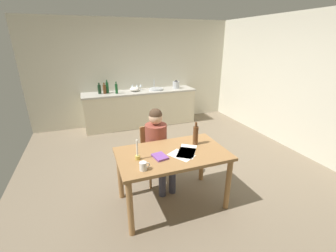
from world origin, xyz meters
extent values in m
cube|color=#7A6B56|center=(0.00, 0.00, -0.02)|extent=(5.20, 5.20, 0.04)
cube|color=beige|center=(0.00, 2.60, 1.30)|extent=(5.20, 0.12, 2.60)
cube|color=beige|center=(2.60, 0.00, 1.30)|extent=(0.12, 5.20, 2.60)
cube|color=beige|center=(0.00, 2.24, 0.43)|extent=(2.78, 0.60, 0.86)
cube|color=#B7B2A8|center=(0.00, 2.24, 0.88)|extent=(2.82, 0.64, 0.04)
cube|color=#9E7042|center=(-0.35, -0.88, 0.75)|extent=(1.39, 0.82, 0.04)
cylinder|color=#9E7042|center=(-0.98, -1.23, 0.37)|extent=(0.07, 0.07, 0.73)
cylinder|color=#9E7042|center=(0.28, -1.23, 0.37)|extent=(0.07, 0.07, 0.73)
cylinder|color=#9E7042|center=(-0.98, -0.53, 0.37)|extent=(0.07, 0.07, 0.73)
cylinder|color=#9E7042|center=(0.28, -0.53, 0.37)|extent=(0.07, 0.07, 0.73)
cube|color=#9E7042|center=(-0.39, -0.29, 0.46)|extent=(0.44, 0.44, 0.04)
cube|color=#9E7042|center=(-0.41, -0.10, 0.67)|extent=(0.36, 0.07, 0.40)
cylinder|color=#9E7042|center=(-0.54, -0.47, 0.22)|extent=(0.04, 0.04, 0.45)
cylinder|color=#9E7042|center=(-0.20, -0.44, 0.22)|extent=(0.04, 0.04, 0.45)
cylinder|color=#9E7042|center=(-0.57, -0.13, 0.22)|extent=(0.04, 0.04, 0.45)
cylinder|color=#9E7042|center=(-0.24, -0.10, 0.22)|extent=(0.04, 0.04, 0.45)
cylinder|color=brown|center=(-0.39, -0.31, 0.70)|extent=(0.35, 0.35, 0.50)
sphere|color=#D8AD8C|center=(-0.39, -0.31, 1.06)|extent=(0.20, 0.20, 0.20)
sphere|color=#473323|center=(-0.39, -0.31, 1.10)|extent=(0.19, 0.19, 0.19)
cylinder|color=#383847|center=(-0.45, -0.50, 0.45)|extent=(0.17, 0.39, 0.13)
cylinder|color=#383847|center=(-0.43, -0.69, 0.23)|extent=(0.10, 0.10, 0.45)
cylinder|color=#383847|center=(-0.29, -0.49, 0.45)|extent=(0.17, 0.39, 0.13)
cylinder|color=#383847|center=(-0.27, -0.68, 0.23)|extent=(0.10, 0.10, 0.45)
cylinder|color=white|center=(-0.80, -1.14, 0.82)|extent=(0.08, 0.08, 0.10)
torus|color=white|center=(-0.75, -1.14, 0.82)|extent=(0.07, 0.01, 0.07)
cylinder|color=gold|center=(-0.80, -0.89, 0.80)|extent=(0.06, 0.06, 0.05)
cylinder|color=white|center=(-0.80, -0.89, 0.92)|extent=(0.02, 0.02, 0.20)
cube|color=#7F479F|center=(-0.54, -0.94, 0.78)|extent=(0.18, 0.22, 0.02)
cube|color=white|center=(-0.27, -0.98, 0.77)|extent=(0.33, 0.36, 0.00)
cube|color=white|center=(-0.14, -0.87, 0.77)|extent=(0.34, 0.36, 0.00)
cube|color=white|center=(-0.19, -0.94, 0.77)|extent=(0.34, 0.36, 0.00)
cylinder|color=#593319|center=(0.03, -0.76, 0.90)|extent=(0.07, 0.07, 0.25)
cylinder|color=#593319|center=(0.03, -0.76, 1.06)|extent=(0.03, 0.03, 0.06)
cylinder|color=#B2B7BC|center=(0.42, 2.24, 0.92)|extent=(0.36, 0.36, 0.04)
cylinder|color=silver|center=(0.42, 2.40, 1.02)|extent=(0.02, 0.02, 0.24)
cylinder|color=black|center=(-0.97, 2.28, 1.00)|extent=(0.08, 0.08, 0.21)
cylinder|color=black|center=(-0.97, 2.28, 1.13)|extent=(0.03, 0.03, 0.05)
cylinder|color=#593319|center=(-0.86, 2.25, 1.00)|extent=(0.07, 0.07, 0.21)
cylinder|color=#593319|center=(-0.86, 2.25, 1.13)|extent=(0.03, 0.03, 0.05)
cylinder|color=#194C23|center=(-0.79, 2.30, 1.02)|extent=(0.07, 0.07, 0.25)
cylinder|color=#194C23|center=(-0.79, 2.30, 1.18)|extent=(0.03, 0.03, 0.06)
cylinder|color=#194C23|center=(-0.59, 2.16, 1.01)|extent=(0.06, 0.06, 0.22)
cylinder|color=#194C23|center=(-0.59, 2.16, 1.15)|extent=(0.03, 0.03, 0.06)
ellipsoid|color=white|center=(-0.14, 2.26, 0.95)|extent=(0.24, 0.24, 0.11)
cylinder|color=#B7BABF|center=(0.97, 2.24, 0.99)|extent=(0.18, 0.18, 0.18)
cone|color=#262628|center=(0.97, 2.24, 1.10)|extent=(0.11, 0.11, 0.04)
cylinder|color=silver|center=(0.06, 2.39, 0.90)|extent=(0.06, 0.06, 0.00)
cylinder|color=silver|center=(0.06, 2.39, 0.94)|extent=(0.01, 0.01, 0.07)
cone|color=silver|center=(0.06, 2.39, 1.01)|extent=(0.07, 0.07, 0.08)
cylinder|color=silver|center=(-0.04, 2.39, 0.90)|extent=(0.06, 0.06, 0.00)
cylinder|color=silver|center=(-0.04, 2.39, 0.94)|extent=(0.01, 0.01, 0.07)
cone|color=silver|center=(-0.04, 2.39, 1.01)|extent=(0.07, 0.07, 0.08)
cylinder|color=silver|center=(-0.16, 2.39, 0.90)|extent=(0.06, 0.06, 0.00)
cylinder|color=silver|center=(-0.16, 2.39, 0.94)|extent=(0.01, 0.01, 0.07)
cone|color=silver|center=(-0.16, 2.39, 1.01)|extent=(0.07, 0.07, 0.08)
camera|label=1|loc=(-1.28, -3.21, 2.10)|focal=23.92mm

